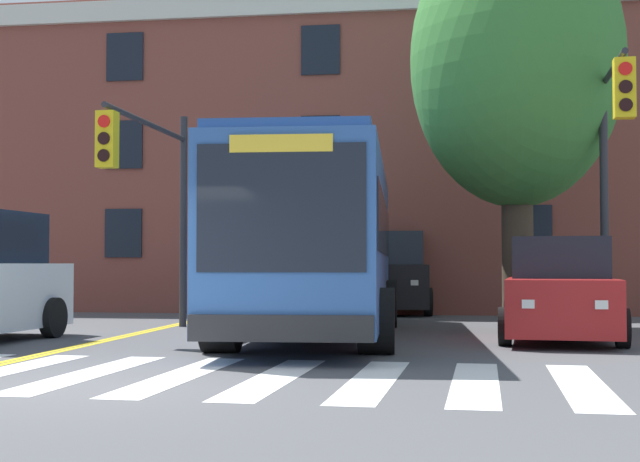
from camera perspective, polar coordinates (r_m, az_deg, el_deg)
ground_plane at (r=10.64m, az=-14.74°, el=-9.58°), size 120.00×120.00×0.00m
crosswalk at (r=11.59m, az=-11.80°, el=-8.97°), size 11.58×4.47×0.01m
lane_line_yellow_inner at (r=25.63m, az=-5.97°, el=-5.23°), size 0.12×36.00×0.01m
lane_line_yellow_outer at (r=25.59m, az=-5.62°, el=-5.24°), size 0.12×36.00×0.01m
city_bus at (r=17.27m, az=-0.11°, el=-0.71°), size 3.41×10.87×3.41m
car_red_far_lane at (r=17.10m, az=15.12°, el=-3.86°), size 2.46×4.95×1.88m
car_black_behind_bus at (r=25.49m, az=4.47°, el=-2.82°), size 2.54×4.78×2.30m
traffic_light_near_corner at (r=17.19m, az=18.18°, el=5.28°), size 0.36×2.96×5.46m
traffic_light_overhead at (r=18.30m, az=-10.68°, el=3.46°), size 0.34×4.56×4.70m
street_tree_curbside_large at (r=19.81m, az=12.44°, el=10.49°), size 4.69×5.33×8.89m
building_facade at (r=29.37m, az=1.29°, el=4.09°), size 28.71×9.03×9.15m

